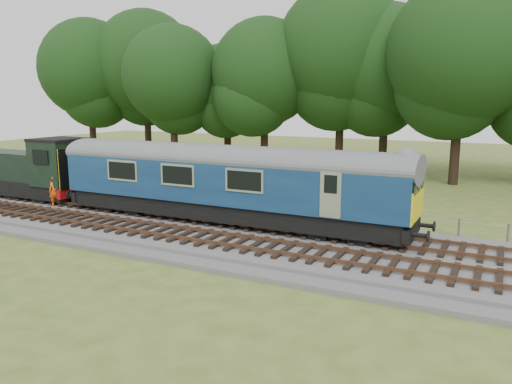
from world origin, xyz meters
The scene contains 9 objects.
ground centered at (0.00, 0.00, 0.00)m, with size 120.00×120.00×0.00m, color #495E22.
ballast centered at (0.00, 0.00, 0.17)m, with size 70.00×7.00×0.35m, color #4C4C4F.
track_north centered at (0.00, 1.40, 0.42)m, with size 67.20×2.40×0.21m.
track_south centered at (0.00, -1.60, 0.42)m, with size 67.20×2.40×0.21m.
fence centered at (0.00, 4.50, 0.00)m, with size 64.00×0.12×1.00m, color #6B6054, non-canonical shape.
tree_line centered at (0.00, 22.00, 0.00)m, with size 70.00×8.00×18.00m, color black, non-canonical shape.
dmu_railcar centered at (-2.42, 1.40, 2.61)m, with size 18.05×2.86×3.88m.
shunter_loco centered at (-16.35, 1.40, 1.97)m, with size 8.92×2.60×3.38m.
worker centered at (-12.84, 0.23, 1.23)m, with size 0.64×0.42×1.75m, color #F3520C.
Camera 1 is at (9.68, -19.22, 6.33)m, focal length 35.00 mm.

